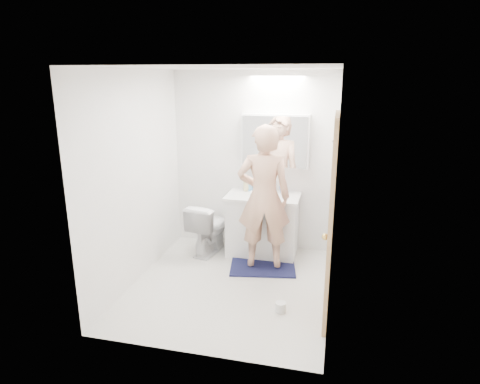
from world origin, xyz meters
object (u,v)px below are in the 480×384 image
(toothbrush_cup, at_px, (283,190))
(toilet_paper_roll, at_px, (281,307))
(toilet, at_px, (209,228))
(soap_bottle_b, at_px, (249,184))
(person, at_px, (264,197))
(vanity_cabinet, at_px, (263,226))
(medicine_cabinet, at_px, (275,141))
(soap_bottle_a, at_px, (246,183))

(toothbrush_cup, relative_size, toilet_paper_roll, 0.85)
(toilet_paper_roll, bearing_deg, toilet, 132.63)
(soap_bottle_b, bearing_deg, toilet, -149.13)
(toilet_paper_roll, bearing_deg, person, 110.75)
(vanity_cabinet, distance_m, medicine_cabinet, 1.14)
(vanity_cabinet, distance_m, toothbrush_cup, 0.55)
(soap_bottle_a, height_order, toilet_paper_roll, soap_bottle_a)
(vanity_cabinet, relative_size, toilet_paper_roll, 8.18)
(toothbrush_cup, bearing_deg, soap_bottle_a, -178.85)
(medicine_cabinet, bearing_deg, person, -92.11)
(toilet, height_order, toilet_paper_roll, toilet)
(medicine_cabinet, xyz_separation_m, toilet_paper_roll, (0.33, -1.58, -1.45))
(vanity_cabinet, bearing_deg, soap_bottle_a, 150.18)
(person, height_order, toilet_paper_roll, person)
(toilet, bearing_deg, person, 169.22)
(medicine_cabinet, height_order, person, medicine_cabinet)
(toothbrush_cup, bearing_deg, toilet, -163.89)
(toilet, bearing_deg, soap_bottle_b, -138.30)
(soap_bottle_a, xyz_separation_m, toothbrush_cup, (0.50, 0.01, -0.06))
(person, xyz_separation_m, soap_bottle_b, (-0.31, 0.61, -0.01))
(toilet, relative_size, toilet_paper_roll, 6.34)
(person, relative_size, soap_bottle_a, 8.38)
(medicine_cabinet, distance_m, soap_bottle_a, 0.69)
(person, bearing_deg, soap_bottle_a, -68.96)
(vanity_cabinet, xyz_separation_m, soap_bottle_b, (-0.22, 0.18, 0.52))
(soap_bottle_a, bearing_deg, toilet_paper_roll, -65.20)
(soap_bottle_a, height_order, soap_bottle_b, soap_bottle_a)
(soap_bottle_a, bearing_deg, vanity_cabinet, -29.82)
(toothbrush_cup, bearing_deg, vanity_cabinet, -145.77)
(vanity_cabinet, relative_size, soap_bottle_b, 4.99)
(vanity_cabinet, height_order, toothbrush_cup, toothbrush_cup)
(medicine_cabinet, relative_size, toothbrush_cup, 9.36)
(medicine_cabinet, height_order, toilet, medicine_cabinet)
(toilet, xyz_separation_m, person, (0.80, -0.32, 0.57))
(medicine_cabinet, xyz_separation_m, person, (-0.02, -0.64, -0.58))
(person, xyz_separation_m, toothbrush_cup, (0.15, 0.59, -0.06))
(soap_bottle_a, distance_m, soap_bottle_b, 0.05)
(soap_bottle_b, relative_size, toothbrush_cup, 1.92)
(soap_bottle_b, xyz_separation_m, toilet_paper_roll, (0.67, -1.55, -0.86))
(vanity_cabinet, xyz_separation_m, toothbrush_cup, (0.24, 0.16, 0.47))
(person, distance_m, soap_bottle_a, 0.68)
(soap_bottle_b, bearing_deg, toothbrush_cup, -2.50)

